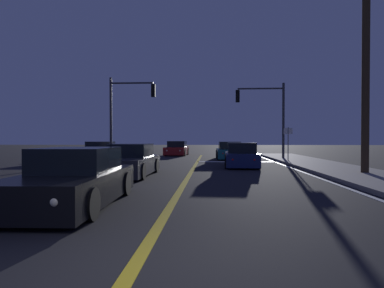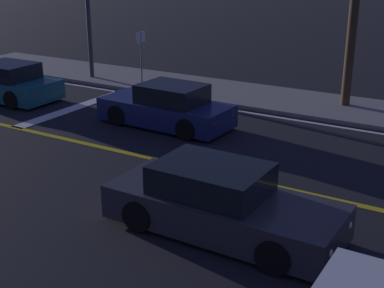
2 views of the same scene
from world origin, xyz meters
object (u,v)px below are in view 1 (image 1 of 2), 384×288
Objects in this scene: traffic_signal_far_left at (126,106)px; car_following_oncoming_red at (177,149)px; car_lead_oncoming_teal at (229,152)px; car_mid_block_black at (75,180)px; car_far_approaching_navy at (241,156)px; utility_pole_right at (366,36)px; street_sign_corner at (288,139)px; traffic_signal_near_right at (266,109)px; car_parked_curb_silver at (98,151)px; car_side_waiting_charcoal at (130,162)px.

car_following_oncoming_red is at bearing 70.02° from traffic_signal_far_left.
car_mid_block_black is at bearing -105.40° from car_lead_oncoming_teal.
car_mid_block_black is (0.05, -23.22, 0.00)m from car_following_oncoming_red.
car_far_approaching_navy is 9.66m from traffic_signal_far_left.
utility_pole_right reaches higher than street_sign_corner.
traffic_signal_near_right reaches higher than car_mid_block_black.
utility_pole_right reaches higher than car_parked_curb_silver.
car_mid_block_black is at bearing 66.86° from traffic_signal_near_right.
traffic_signal_near_right is at bearing 71.10° from car_far_approaching_navy.
car_parked_curb_silver is at bearing 179.52° from car_lead_oncoming_teal.
car_side_waiting_charcoal is 1.09× the size of car_far_approaching_navy.
utility_pole_right is at bearing 102.86° from traffic_signal_near_right.
traffic_signal_far_left is at bearing -127.47° from car_parked_curb_silver.
street_sign_corner is (8.25, -9.10, 0.98)m from car_following_oncoming_red.
car_following_oncoming_red is 0.93× the size of car_mid_block_black.
car_parked_curb_silver is 19.52m from utility_pole_right.
traffic_signal_far_left is at bearing 7.91° from traffic_signal_near_right.
car_side_waiting_charcoal is (-4.80, -11.47, 0.00)m from car_lead_oncoming_teal.
car_lead_oncoming_teal is at bearing 114.41° from utility_pole_right.
utility_pole_right is (2.37, -10.38, 2.06)m from traffic_signal_near_right.
car_side_waiting_charcoal is 1.00× the size of car_mid_block_black.
car_following_oncoming_red is at bearing -40.91° from traffic_signal_near_right.
traffic_signal_near_right is at bearing 7.91° from traffic_signal_far_left.
street_sign_corner reaches higher than car_side_waiting_charcoal.
street_sign_corner is at bearing -44.93° from car_lead_oncoming_teal.
car_far_approaching_navy is (4.91, -12.49, -0.00)m from car_following_oncoming_red.
car_following_oncoming_red is 17.06m from car_side_waiting_charcoal.
car_parked_curb_silver is at bearing 166.03° from street_sign_corner.
traffic_signal_far_left reaches higher than car_following_oncoming_red.
car_side_waiting_charcoal is 13.47m from traffic_signal_near_right.
car_side_waiting_charcoal and car_far_approaching_navy have the same top height.
traffic_signal_far_left is at bearing 144.19° from utility_pole_right.
utility_pole_right is (9.65, -16.69, 5.24)m from car_following_oncoming_red.
car_following_oncoming_red and car_far_approaching_navy have the same top height.
car_parked_curb_silver is 18.44m from car_mid_block_black.
car_following_oncoming_red is at bearing 132.17° from street_sign_corner.
traffic_signal_far_left is 15.47m from utility_pole_right.
car_parked_curb_silver is 13.27m from traffic_signal_near_right.
traffic_signal_far_left is (-10.08, -1.40, 0.15)m from traffic_signal_near_right.
utility_pole_right is at bearing -39.51° from car_far_approaching_navy.
car_lead_oncoming_teal is at bearing -15.04° from traffic_signal_near_right.
traffic_signal_far_left reaches higher than car_far_approaching_navy.
car_side_waiting_charcoal is (-0.19, -17.05, 0.00)m from car_following_oncoming_red.
car_lead_oncoming_teal is at bearing 94.55° from car_far_approaching_navy.
car_side_waiting_charcoal is at bearing 91.54° from car_following_oncoming_red.
car_lead_oncoming_teal and car_parked_curb_silver have the same top height.
street_sign_corner is at bearing -7.22° from traffic_signal_far_left.
car_following_oncoming_red is 23.22m from car_mid_block_black.
street_sign_corner is at bearing 47.43° from car_far_approaching_navy.
traffic_signal_near_right reaches higher than street_sign_corner.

